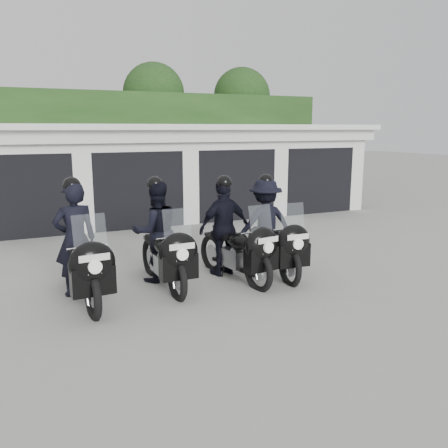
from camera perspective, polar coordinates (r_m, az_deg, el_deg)
name	(u,v)px	position (r m, az deg, el deg)	size (l,w,h in m)	color
ground	(216,284)	(8.91, -0.97, -7.18)	(80.00, 80.00, 0.00)	gray
garage_block	(119,172)	(16.22, -12.49, 6.15)	(16.40, 6.80, 2.96)	white
background_vegetation	(102,130)	(21.00, -14.50, 10.89)	(20.00, 3.90, 5.80)	#1A3714
police_bike_a	(80,252)	(8.19, -16.97, -3.25)	(0.81, 2.43, 2.12)	black
police_bike_b	(160,238)	(8.78, -7.73, -1.73)	(0.94, 2.35, 2.04)	black
police_bike_c	(230,234)	(9.09, 0.70, -1.18)	(1.19, 2.32, 2.03)	black
police_bike_d	(269,230)	(9.51, 5.41, -0.67)	(1.24, 2.31, 2.01)	black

